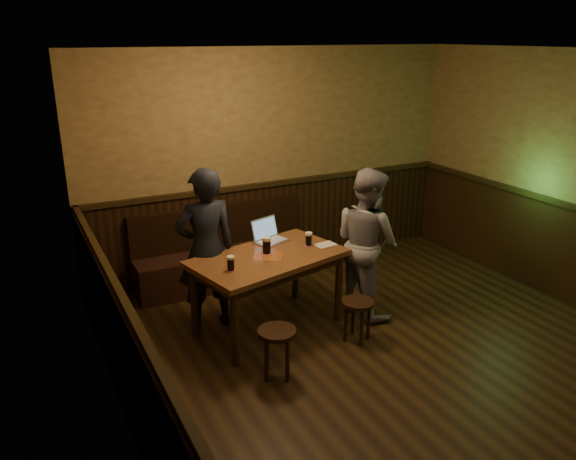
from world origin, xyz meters
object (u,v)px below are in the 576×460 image
at_px(pint_mid, 267,245).
at_px(person_grey, 367,242).
at_px(pint_left, 231,263).
at_px(laptop, 269,235).
at_px(stool_right, 358,309).
at_px(bench, 224,259).
at_px(person_suit, 206,250).
at_px(stool_left, 277,339).
at_px(pub_table, 268,265).
at_px(pint_right, 309,239).

distance_m(pint_mid, person_grey, 1.12).
bearing_deg(pint_left, laptop, 40.50).
xyz_separation_m(stool_right, pint_left, (-1.15, 0.46, 0.54)).
height_order(bench, person_suit, person_suit).
height_order(stool_left, stool_right, stool_left).
bearing_deg(stool_left, pub_table, 69.63).
bearing_deg(stool_right, pint_right, 104.40).
bearing_deg(person_grey, pub_table, 77.02).
bearing_deg(stool_right, person_suit, 140.99).
xyz_separation_m(pint_right, person_suit, (-1.04, 0.29, -0.04)).
bearing_deg(person_suit, stool_right, 143.63).
relative_size(pub_table, stool_right, 3.85).
bearing_deg(bench, pub_table, -90.00).
distance_m(bench, pint_left, 1.65).
height_order(laptop, person_suit, person_suit).
height_order(person_suit, person_grey, person_suit).
height_order(pub_table, person_grey, person_grey).
bearing_deg(stool_left, pint_mid, 70.09).
bearing_deg(pub_table, stool_right, -56.49).
bearing_deg(laptop, pint_right, -62.81).
xyz_separation_m(pint_mid, pint_right, (0.49, 0.00, -0.01)).
height_order(pint_left, person_grey, person_grey).
height_order(pint_mid, person_suit, person_suit).
height_order(bench, pint_mid, pint_mid).
xyz_separation_m(bench, person_grey, (1.12, -1.42, 0.50)).
relative_size(pint_right, laptop, 0.37).
height_order(pub_table, pint_left, pint_left).
bearing_deg(pub_table, stool_left, -123.79).
xyz_separation_m(pint_mid, laptop, (0.17, 0.32, -0.03)).
relative_size(bench, stool_left, 4.70).
xyz_separation_m(stool_right, person_suit, (-1.22, 0.98, 0.51)).
relative_size(pub_table, pint_right, 11.38).
relative_size(bench, pint_left, 15.03).
bearing_deg(pint_left, stool_left, -76.02).
xyz_separation_m(pint_left, laptop, (0.66, 0.56, -0.01)).
bearing_deg(stool_right, pint_left, 158.45).
bearing_deg(stool_left, person_suit, 100.76).
xyz_separation_m(bench, stool_left, (-0.31, -2.12, 0.06)).
relative_size(pint_mid, person_suit, 0.10).
distance_m(pint_left, laptop, 0.87).
distance_m(stool_left, pint_right, 1.31).
bearing_deg(stool_left, bench, 81.71).
xyz_separation_m(bench, pint_mid, (0.01, -1.23, 0.60)).
xyz_separation_m(bench, pub_table, (-0.00, -1.29, 0.40)).
bearing_deg(bench, pint_left, -107.79).
bearing_deg(pint_right, stool_right, -75.60).
height_order(pint_mid, pint_right, pint_mid).
distance_m(laptop, person_grey, 1.06).
xyz_separation_m(pint_left, person_suit, (-0.06, 0.53, -0.04)).
bearing_deg(pub_table, pint_right, -6.79).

